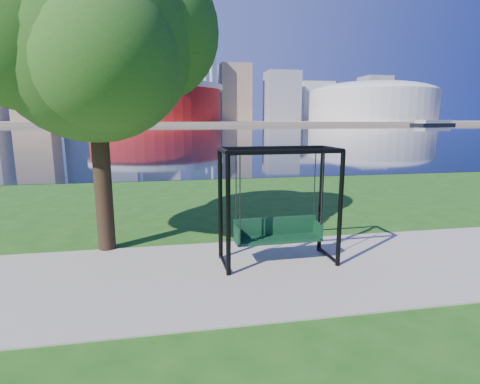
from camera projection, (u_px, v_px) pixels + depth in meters
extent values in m
plane|color=#1E5114|center=(251.00, 264.00, 8.31)|extent=(900.00, 900.00, 0.00)
cube|color=#9E937F|center=(256.00, 272.00, 7.82)|extent=(120.00, 4.00, 0.03)
cube|color=black|center=(176.00, 131.00, 106.78)|extent=(900.00, 180.00, 0.02)
cube|color=#937F60|center=(172.00, 122.00, 303.54)|extent=(900.00, 228.00, 2.00)
cylinder|color=maroon|center=(155.00, 103.00, 230.93)|extent=(80.00, 80.00, 22.00)
cylinder|color=silver|center=(155.00, 88.00, 229.12)|extent=(83.00, 83.00, 3.00)
cylinder|color=silver|center=(206.00, 97.00, 254.19)|extent=(2.00, 2.00, 32.00)
cylinder|color=silver|center=(104.00, 96.00, 242.45)|extent=(2.00, 2.00, 32.00)
cylinder|color=silver|center=(93.00, 92.00, 205.76)|extent=(2.00, 2.00, 32.00)
cylinder|color=silver|center=(212.00, 94.00, 217.50)|extent=(2.00, 2.00, 32.00)
cylinder|color=beige|center=(371.00, 107.00, 256.98)|extent=(84.00, 84.00, 20.00)
ellipsoid|color=beige|center=(372.00, 93.00, 255.27)|extent=(84.00, 84.00, 15.12)
cube|color=#998466|center=(30.00, 60.00, 271.35)|extent=(26.00, 26.00, 88.00)
cube|color=slate|center=(81.00, 61.00, 300.17)|extent=(30.00, 24.00, 95.00)
cube|color=gray|center=(118.00, 74.00, 288.40)|extent=(24.00, 24.00, 72.00)
cube|color=silver|center=(158.00, 74.00, 321.95)|extent=(32.00, 28.00, 80.00)
cube|color=slate|center=(202.00, 85.00, 306.15)|extent=(22.00, 22.00, 58.00)
cube|color=#998466|center=(235.00, 93.00, 326.94)|extent=(26.00, 26.00, 48.00)
cube|color=gray|center=(282.00, 96.00, 324.99)|extent=(28.00, 24.00, 42.00)
cube|color=silver|center=(315.00, 102.00, 356.83)|extent=(30.00, 26.00, 36.00)
cube|color=gray|center=(374.00, 99.00, 346.06)|extent=(24.00, 24.00, 40.00)
cube|color=#998466|center=(403.00, 104.00, 368.44)|extent=(26.00, 26.00, 32.00)
cylinder|color=black|center=(228.00, 217.00, 7.41)|extent=(0.10, 0.10, 2.52)
cylinder|color=black|center=(340.00, 211.00, 7.90)|extent=(0.10, 0.10, 2.52)
cylinder|color=black|center=(220.00, 206.00, 8.35)|extent=(0.10, 0.10, 2.52)
cylinder|color=black|center=(321.00, 201.00, 8.85)|extent=(0.10, 0.10, 2.52)
cylinder|color=black|center=(288.00, 152.00, 7.41)|extent=(2.41, 0.16, 0.10)
cylinder|color=black|center=(273.00, 148.00, 8.36)|extent=(2.41, 0.16, 0.10)
cylinder|color=black|center=(224.00, 151.00, 7.64)|extent=(0.12, 0.99, 0.10)
cylinder|color=black|center=(224.00, 263.00, 8.10)|extent=(0.11, 0.99, 0.08)
cylinder|color=black|center=(333.00, 149.00, 8.13)|extent=(0.12, 0.99, 0.10)
cylinder|color=black|center=(328.00, 255.00, 8.60)|extent=(0.11, 0.99, 0.08)
cube|color=black|center=(278.00, 239.00, 8.26)|extent=(1.93, 0.54, 0.07)
cube|color=black|center=(275.00, 226.00, 8.42)|extent=(1.92, 0.11, 0.42)
cube|color=black|center=(237.00, 235.00, 8.04)|extent=(0.07, 0.49, 0.37)
cube|color=black|center=(317.00, 230.00, 8.42)|extent=(0.07, 0.49, 0.37)
cylinder|color=#343439|center=(240.00, 193.00, 7.67)|extent=(0.03, 0.03, 1.59)
cylinder|color=#343439|center=(322.00, 190.00, 8.04)|extent=(0.03, 0.03, 1.59)
cylinder|color=#343439|center=(236.00, 189.00, 8.06)|extent=(0.03, 0.03, 1.59)
cylinder|color=#343439|center=(315.00, 186.00, 8.43)|extent=(0.03, 0.03, 1.59)
cylinder|color=black|center=(102.00, 167.00, 8.83)|extent=(0.41, 0.41, 4.11)
sphere|color=#264D16|center=(93.00, 42.00, 8.30)|extent=(4.48, 4.48, 4.48)
sphere|color=#264D16|center=(149.00, 32.00, 8.99)|extent=(3.36, 3.36, 3.36)
sphere|color=#264D16|center=(31.00, 26.00, 7.71)|extent=(3.55, 3.55, 3.55)
sphere|color=#264D16|center=(104.00, 57.00, 7.47)|extent=(2.99, 2.99, 2.99)
sphere|color=#264D16|center=(76.00, 18.00, 9.14)|extent=(3.17, 3.17, 3.17)
cube|color=black|center=(433.00, 124.00, 207.66)|extent=(31.18, 18.23, 1.21)
cube|color=#B7B8B4|center=(433.00, 122.00, 207.37)|extent=(24.98, 14.68, 1.82)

